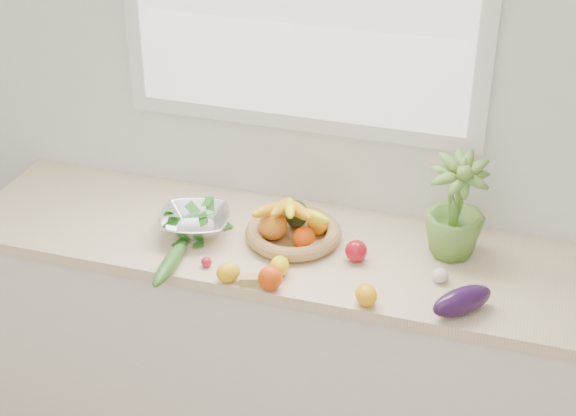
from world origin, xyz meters
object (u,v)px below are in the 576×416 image
(eggplant, at_px, (462,301))
(cucumber, at_px, (170,263))
(apple, at_px, (356,251))
(fruit_basket, at_px, (292,227))
(colander_with_spinach, at_px, (195,218))
(potted_herb, at_px, (456,206))

(eggplant, xyz_separation_m, cucumber, (-0.95, -0.06, -0.02))
(apple, xyz_separation_m, eggplant, (0.38, -0.18, 0.01))
(fruit_basket, bearing_deg, colander_with_spinach, -168.93)
(cucumber, height_order, potted_herb, potted_herb)
(potted_herb, relative_size, colander_with_spinach, 1.19)
(cucumber, relative_size, potted_herb, 0.77)
(apple, distance_m, colander_with_spinach, 0.58)
(eggplant, xyz_separation_m, fruit_basket, (-0.62, 0.25, 0.01))
(apple, relative_size, eggplant, 0.35)
(eggplant, height_order, colander_with_spinach, colander_with_spinach)
(eggplant, height_order, fruit_basket, fruit_basket)
(apple, bearing_deg, eggplant, -26.04)
(cucumber, xyz_separation_m, colander_with_spinach, (-0.01, 0.23, 0.04))
(cucumber, bearing_deg, eggplant, 3.35)
(potted_herb, xyz_separation_m, colander_with_spinach, (-0.88, -0.14, -0.12))
(apple, height_order, fruit_basket, fruit_basket)
(cucumber, relative_size, fruit_basket, 0.65)
(eggplant, relative_size, potted_herb, 0.60)
(potted_herb, bearing_deg, cucumber, -156.63)
(apple, relative_size, cucumber, 0.27)
(cucumber, bearing_deg, potted_herb, 23.37)
(potted_herb, distance_m, colander_with_spinach, 0.90)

